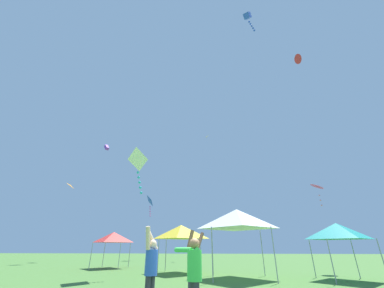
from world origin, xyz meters
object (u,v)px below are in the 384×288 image
at_px(canopy_tent_red, 113,237).
at_px(kite_white_diamond, 138,162).
at_px(kite_magenta_delta, 317,186).
at_px(kite_blue_diamond, 151,202).
at_px(canopy_tent_white, 237,219).
at_px(canopy_tent_teal, 337,231).
at_px(person_flyer_purple, 193,263).
at_px(kite_purple_box, 107,147).
at_px(canopy_tent_yellow, 181,232).
at_px(kite_blue_box, 248,16).
at_px(person_watcher_blue, 151,266).
at_px(kite_orange_diamond, 70,185).
at_px(person_companion_green, 194,271).
at_px(kite_red_delta, 298,59).
at_px(kite_yellow_delta, 207,136).

xyz_separation_m(canopy_tent_red, kite_white_diamond, (3.67, -6.20, 4.68)).
relative_size(kite_magenta_delta, kite_blue_diamond, 0.64).
relative_size(canopy_tent_red, canopy_tent_white, 0.75).
bearing_deg(canopy_tent_teal, person_flyer_purple, -143.69).
bearing_deg(kite_purple_box, kite_white_diamond, -56.87).
bearing_deg(canopy_tent_white, kite_blue_diamond, 119.03).
relative_size(canopy_tent_red, canopy_tent_yellow, 0.92).
bearing_deg(kite_blue_box, canopy_tent_white, 164.90).
bearing_deg(kite_blue_box, person_watcher_blue, -129.53).
height_order(canopy_tent_yellow, kite_blue_diamond, kite_blue_diamond).
height_order(kite_magenta_delta, kite_orange_diamond, kite_orange_diamond).
relative_size(canopy_tent_teal, kite_blue_diamond, 0.98).
distance_m(person_flyer_purple, person_watcher_blue, 1.79).
xyz_separation_m(canopy_tent_yellow, canopy_tent_white, (3.80, -2.70, 0.58)).
height_order(person_companion_green, kite_white_diamond, kite_white_diamond).
bearing_deg(canopy_tent_white, canopy_tent_yellow, 144.58).
height_order(canopy_tent_yellow, canopy_tent_teal, canopy_tent_yellow).
distance_m(person_companion_green, canopy_tent_teal, 11.16).
xyz_separation_m(kite_red_delta, kite_white_diamond, (-13.90, -3.16, -11.37)).
xyz_separation_m(person_companion_green, kite_blue_diamond, (-8.65, 27.55, 6.67)).
height_order(person_watcher_blue, canopy_tent_teal, canopy_tent_teal).
bearing_deg(kite_red_delta, canopy_tent_white, -157.21).
xyz_separation_m(kite_orange_diamond, kite_yellow_delta, (16.90, 9.13, 10.48)).
bearing_deg(canopy_tent_red, kite_yellow_delta, 60.95).
bearing_deg(kite_blue_box, canopy_tent_teal, 5.95).
distance_m(person_companion_green, kite_blue_box, 21.08).
xyz_separation_m(canopy_tent_white, kite_purple_box, (-18.07, 17.60, 13.03)).
relative_size(kite_red_delta, kite_orange_diamond, 1.03).
xyz_separation_m(canopy_tent_yellow, kite_blue_box, (6.03, -3.30, 17.62)).
relative_size(canopy_tent_white, kite_orange_diamond, 3.41).
distance_m(person_flyer_purple, canopy_tent_teal, 9.73).
bearing_deg(kite_white_diamond, person_flyer_purple, -53.72).
distance_m(canopy_tent_red, kite_orange_diamond, 12.06).
height_order(canopy_tent_yellow, kite_purple_box, kite_purple_box).
bearing_deg(person_companion_green, kite_red_delta, 50.77).
height_order(person_watcher_blue, kite_blue_box, kite_blue_box).
bearing_deg(kite_yellow_delta, kite_orange_diamond, -151.61).
bearing_deg(canopy_tent_yellow, person_watcher_blue, -87.40).
bearing_deg(kite_white_diamond, kite_magenta_delta, 17.08).
distance_m(canopy_tent_teal, kite_yellow_delta, 27.92).
bearing_deg(kite_blue_box, canopy_tent_yellow, 151.27).
relative_size(canopy_tent_red, kite_blue_box, 1.01).
distance_m(canopy_tent_red, kite_magenta_delta, 17.63).
distance_m(person_companion_green, kite_red_delta, 22.80).
height_order(canopy_tent_white, kite_blue_diamond, kite_blue_diamond).
bearing_deg(canopy_tent_yellow, canopy_tent_white, -35.42).
bearing_deg(kite_orange_diamond, canopy_tent_teal, -26.10).
distance_m(person_watcher_blue, canopy_tent_white, 8.33).
xyz_separation_m(person_watcher_blue, kite_purple_box, (-14.73, 24.95, 15.08)).
bearing_deg(person_flyer_purple, kite_purple_box, 123.94).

